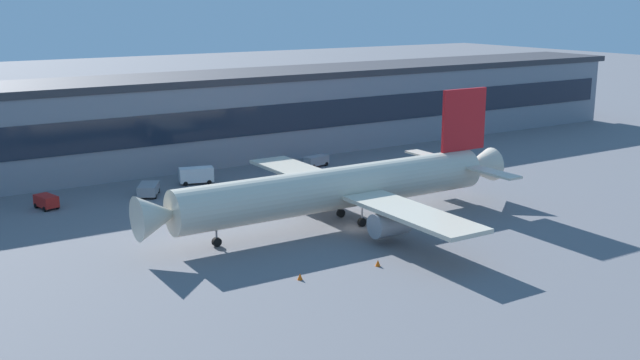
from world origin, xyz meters
name	(u,v)px	position (x,y,z in m)	size (l,w,h in m)	color
ground_plane	(355,229)	(0.00, 0.00, 0.00)	(600.00, 600.00, 0.00)	slate
terminal_building	(195,118)	(0.00, 48.83, 7.57)	(199.03, 17.60, 15.09)	gray
airliner	(343,187)	(0.02, 2.74, 4.74)	(52.79, 44.92, 16.01)	beige
baggage_tug	(46,201)	(-30.28, 30.44, 1.09)	(2.82, 3.98, 1.85)	red
crew_van	(196,175)	(-7.27, 32.59, 1.46)	(5.60, 3.53, 2.55)	white
follow_me_car	(317,160)	(15.22, 32.96, 1.09)	(4.70, 2.77, 1.85)	gray
pushback_tractor	(149,189)	(-16.02, 29.49, 1.05)	(4.58, 5.46, 1.75)	gray
traffic_cone_0	(300,277)	(-14.93, -11.41, 0.35)	(0.56, 0.56, 0.70)	#F2590C
traffic_cone_1	(459,231)	(9.75, -8.40, 0.28)	(0.44, 0.44, 0.56)	#F2590C
traffic_cone_2	(378,263)	(-5.79, -12.46, 0.36)	(0.58, 0.58, 0.72)	#F2590C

